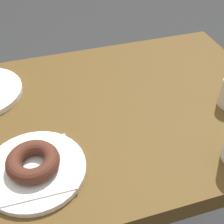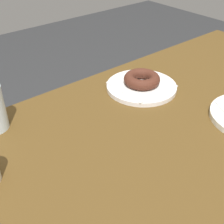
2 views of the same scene
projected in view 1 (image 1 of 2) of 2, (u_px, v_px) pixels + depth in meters
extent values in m
cube|color=#563C19|center=(33.00, 133.00, 0.77)|extent=(1.29, 0.62, 0.05)
cylinder|color=#563027|center=(178.00, 133.00, 1.31)|extent=(0.06, 0.06, 0.71)
cylinder|color=white|center=(35.00, 170.00, 0.65)|extent=(0.21, 0.21, 0.01)
cube|color=white|center=(34.00, 167.00, 0.64)|extent=(0.16, 0.16, 0.00)
torus|color=#4C2519|center=(33.00, 162.00, 0.63)|extent=(0.11, 0.11, 0.03)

